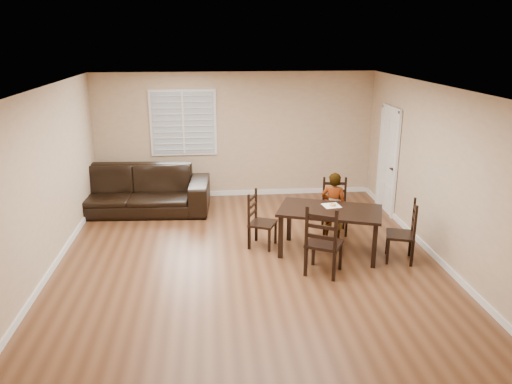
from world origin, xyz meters
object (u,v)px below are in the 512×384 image
Objects in this scene: child at (333,207)px; sofa at (131,190)px; chair_left at (256,221)px; donut at (333,204)px; dining_table at (330,215)px; chair_far at (322,245)px; chair_right at (408,234)px; chair_near at (334,207)px.

sofa is at bearing 0.95° from child.
donut is at bearing -77.82° from chair_left.
dining_table is at bearing 97.63° from child.
donut is at bearing -83.47° from chair_far.
donut is (-1.08, 0.57, 0.33)m from chair_right.
chair_left is 0.31× the size of sofa.
donut is (0.39, 0.98, 0.29)m from chair_far.
child is 4.12m from sofa.
chair_near is 0.91m from donut.
chair_near reaches higher than dining_table.
chair_far is 0.35× the size of sofa.
sofa reaches higher than donut.
dining_table is at bearing -115.85° from donut.
child is (-0.13, -0.42, 0.16)m from chair_near.
chair_left is at bearing 168.40° from donut.
chair_near is 0.47m from child.
chair_near reaches higher than sofa.
child is at bearing -22.98° from sofa.
chair_right is 0.32× the size of sofa.
chair_near is at bearing -81.17° from chair_far.
dining_table is 4.23m from sofa.
chair_right is (1.47, 0.40, -0.05)m from chair_far.
donut is at bearing -98.35° from chair_near.
child is 10.80× the size of donut.
chair_right is 1.27m from donut.
chair_near is 0.82× the size of child.
sofa is (-3.70, 1.82, -0.15)m from child.
chair_right is (2.32, -0.83, 0.02)m from chair_left.
chair_left is at bearing -151.08° from chair_near.
chair_left is at bearing -27.29° from chair_far.
chair_right is at bearing -27.58° from sofa.
child is at bearing -116.80° from chair_right.
donut is 0.04× the size of sofa.
chair_left is at bearing 32.82° from child.
donut is at bearing -28.42° from sofa.
chair_right is 8.85× the size of donut.
sofa is at bearing -16.69° from chair_far.
chair_right is at bearing -27.90° from donut.
dining_table is at bearing -86.13° from chair_left.
chair_right is at bearing 162.31° from child.
chair_far reaches higher than dining_table.
chair_near reaches higher than donut.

